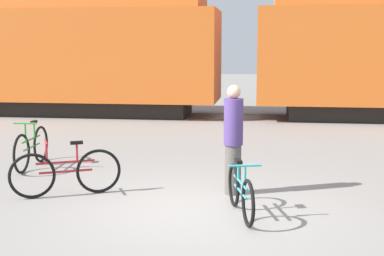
{
  "coord_description": "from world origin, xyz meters",
  "views": [
    {
      "loc": [
        0.92,
        -7.6,
        2.41
      ],
      "look_at": [
        -0.23,
        0.89,
        1.1
      ],
      "focal_mm": 50.0,
      "sensor_mm": 36.0,
      "label": 1
    }
  ],
  "objects_px": {
    "bicycle_teal": "(241,192)",
    "person_in_purple": "(233,139)",
    "freight_train": "(238,40)",
    "bicycle_maroon": "(66,172)",
    "bicycle_green": "(32,148)"
  },
  "relations": [
    {
      "from": "freight_train",
      "to": "bicycle_green",
      "type": "bearing_deg",
      "value": -113.75
    },
    {
      "from": "bicycle_teal",
      "to": "person_in_purple",
      "type": "distance_m",
      "value": 1.29
    },
    {
      "from": "bicycle_green",
      "to": "bicycle_teal",
      "type": "xyz_separation_m",
      "value": [
        4.29,
        -2.54,
        -0.06
      ]
    },
    {
      "from": "freight_train",
      "to": "bicycle_teal",
      "type": "bearing_deg",
      "value": -86.79
    },
    {
      "from": "freight_train",
      "to": "bicycle_teal",
      "type": "relative_size",
      "value": 17.6
    },
    {
      "from": "bicycle_maroon",
      "to": "freight_train",
      "type": "bearing_deg",
      "value": 77.64
    },
    {
      "from": "freight_train",
      "to": "bicycle_teal",
      "type": "xyz_separation_m",
      "value": [
        0.61,
        -10.91,
        -2.29
      ]
    },
    {
      "from": "bicycle_maroon",
      "to": "bicycle_teal",
      "type": "xyz_separation_m",
      "value": [
        2.86,
        -0.66,
        -0.04
      ]
    },
    {
      "from": "freight_train",
      "to": "bicycle_green",
      "type": "relative_size",
      "value": 15.4
    },
    {
      "from": "bicycle_green",
      "to": "bicycle_maroon",
      "type": "bearing_deg",
      "value": -52.68
    },
    {
      "from": "bicycle_maroon",
      "to": "bicycle_teal",
      "type": "bearing_deg",
      "value": -13.03
    },
    {
      "from": "person_in_purple",
      "to": "bicycle_maroon",
      "type": "bearing_deg",
      "value": 17.37
    },
    {
      "from": "freight_train",
      "to": "bicycle_maroon",
      "type": "xyz_separation_m",
      "value": [
        -2.25,
        -10.25,
        -2.24
      ]
    },
    {
      "from": "freight_train",
      "to": "bicycle_maroon",
      "type": "height_order",
      "value": "freight_train"
    },
    {
      "from": "freight_train",
      "to": "person_in_purple",
      "type": "distance_m",
      "value": 9.93
    }
  ]
}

